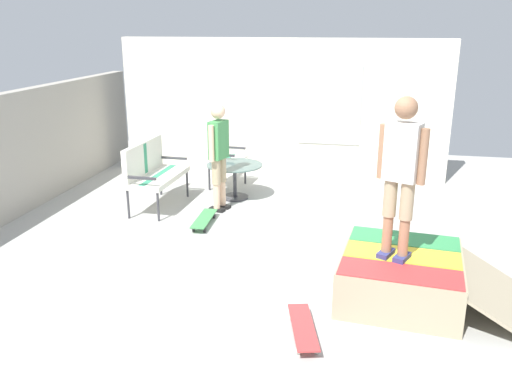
% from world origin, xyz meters
% --- Properties ---
extents(ground_plane, '(12.00, 12.00, 0.10)m').
position_xyz_m(ground_plane, '(0.00, 0.00, -0.05)').
color(ground_plane, '#A8A8A3').
extents(house_facade, '(0.23, 6.00, 2.50)m').
position_xyz_m(house_facade, '(3.80, 0.49, 1.25)').
color(house_facade, silver).
rests_on(house_facade, ground_plane).
extents(skate_ramp, '(1.48, 1.96, 0.49)m').
position_xyz_m(skate_ramp, '(-0.70, -1.52, 0.24)').
color(skate_ramp, tan).
rests_on(skate_ramp, ground_plane).
extents(patio_bench, '(1.27, 0.60, 1.02)m').
position_xyz_m(patio_bench, '(1.52, 2.14, 0.62)').
color(patio_bench, '#38383D').
rests_on(patio_bench, ground_plane).
extents(patio_chair_near_house, '(0.67, 0.60, 1.02)m').
position_xyz_m(patio_chair_near_house, '(2.78, 1.37, 0.61)').
color(patio_chair_near_house, '#38383D').
rests_on(patio_chair_near_house, ground_plane).
extents(patio_table, '(0.90, 0.90, 0.57)m').
position_xyz_m(patio_table, '(2.18, 0.98, 0.40)').
color(patio_table, '#38383D').
rests_on(patio_table, ground_plane).
extents(person_watching, '(0.47, 0.31, 1.62)m').
position_xyz_m(person_watching, '(1.58, 1.08, 0.94)').
color(person_watching, black).
rests_on(person_watching, ground_plane).
extents(person_skater, '(0.33, 0.45, 1.62)m').
position_xyz_m(person_skater, '(-0.80, -1.40, 1.42)').
color(person_skater, navy).
rests_on(person_skater, skate_ramp).
extents(skateboard_by_bench, '(0.81, 0.23, 0.10)m').
position_xyz_m(skateboard_by_bench, '(0.91, 1.13, 0.08)').
color(skateboard_by_bench, '#3F8C4C').
rests_on(skateboard_by_bench, ground_plane).
extents(skateboard_spare, '(0.82, 0.39, 0.10)m').
position_xyz_m(skateboard_spare, '(-1.62, -0.59, 0.08)').
color(skateboard_spare, '#B23838').
rests_on(skateboard_spare, ground_plane).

